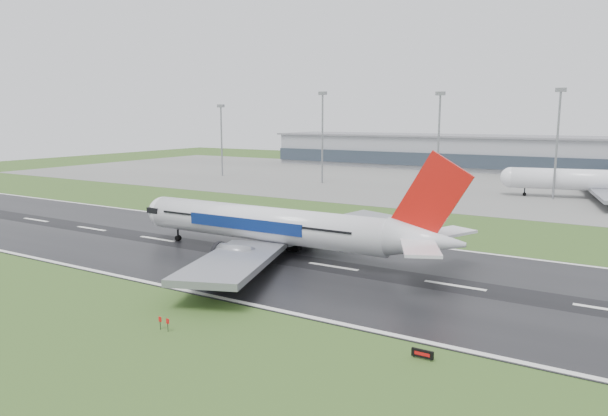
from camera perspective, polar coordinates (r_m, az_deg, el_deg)
The scene contains 11 objects.
ground at distance 90.58m, azimuth 3.05°, elevation -6.13°, with size 520.00×520.00×0.00m, color #2E4D1C.
runway at distance 90.56m, azimuth 3.05°, elevation -6.10°, with size 400.00×45.00×0.10m, color black.
apron at distance 207.64m, azimuth 19.47°, elevation 2.19°, with size 400.00×130.00×0.08m, color slate.
terminal at distance 265.84m, azimuth 22.20°, elevation 5.12°, with size 240.00×36.00×15.00m, color gray.
main_airliner at distance 94.67m, azimuth -2.11°, elevation 0.34°, with size 62.57×59.59×18.47m, color silver, non-canonical shape.
parked_airliner at distance 184.84m, azimuth 28.79°, elevation 3.56°, with size 61.43×57.19×18.01m, color white, non-canonical shape.
runway_sign at distance 58.85m, azimuth 12.19°, elevation -14.61°, with size 2.30×0.26×1.04m, color black, non-canonical shape.
floodmast_0 at distance 229.75m, azimuth -8.54°, elevation 6.77°, with size 0.64×0.64×28.04m, color gray.
floodmast_1 at distance 202.89m, azimuth 1.92°, elevation 7.11°, with size 0.64×0.64×32.10m, color gray.
floodmast_2 at distance 185.75m, azimuth 13.77°, elevation 6.48°, with size 0.64×0.64×31.11m, color gray.
floodmast_3 at distance 178.46m, azimuth 24.73°, elevation 5.82°, with size 0.64×0.64×31.39m, color gray.
Camera 1 is at (40.76, -77.15, 24.30)m, focal length 32.48 mm.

